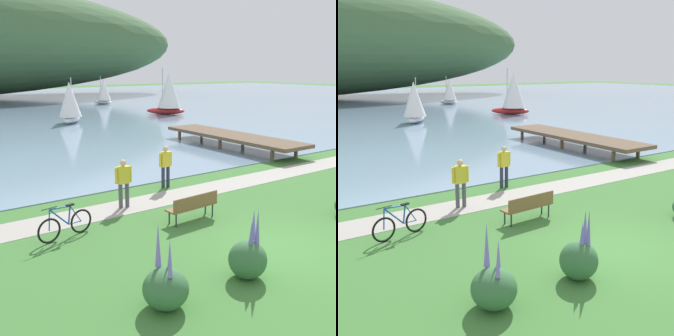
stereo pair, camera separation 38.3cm
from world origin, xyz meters
The scene contains 12 objects.
ground_plane centered at (0.00, 0.00, 0.00)m, with size 200.00×200.00×0.00m, color #3D7533.
shoreline_path centered at (0.00, 5.37, 0.01)m, with size 60.00×1.50×0.01m, color #A39E93.
park_bench_near_camera centered at (-0.71, 2.97, 0.52)m, with size 1.82×0.57×0.88m.
bicycle_leaning_near_bench centered at (-4.53, 3.99, 0.40)m, with size 1.75×0.40×1.01m.
person_at_shoreline centered at (0.72, 6.53, 0.98)m, with size 0.61×0.22×1.71m.
person_on_the_grass centered at (-1.88, 5.32, 0.98)m, with size 0.61×0.27×1.71m.
echium_bush_beside_closest centered at (-1.99, -0.64, 0.48)m, with size 0.89×0.89×1.67m.
echium_bush_mid_cluster centered at (-4.25, -0.57, 0.45)m, with size 0.95×0.95×1.74m.
sailboat_mid_bay centered at (16.27, 28.22, 2.22)m, with size 3.70×3.71×4.63m.
sailboat_toward_hillside centered at (16.36, 42.95, 1.74)m, with size 2.35×3.17×3.60m.
sailboat_far_off centered at (5.34, 27.39, 1.86)m, with size 3.01×3.16×3.87m.
pier_dock centered at (9.00, 11.36, 0.69)m, with size 2.40×10.00×0.80m.
Camera 1 is at (-8.58, -6.78, 4.74)m, focal length 44.63 mm.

